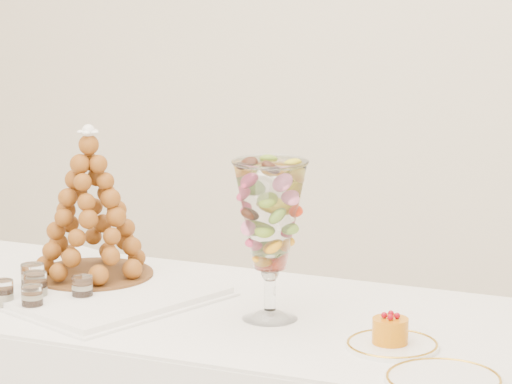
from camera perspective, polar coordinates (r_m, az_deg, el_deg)
The scene contains 11 objects.
lace_tray at distance 3.08m, azimuth -8.28°, elevation -4.40°, with size 0.63×0.47×0.02m, color white.
macaron_vase at distance 2.76m, azimuth 0.67°, elevation -1.21°, with size 0.17×0.17×0.37m.
cake_plate at distance 2.65m, azimuth 6.43°, elevation -7.18°, with size 0.20×0.20×0.01m, color white.
spare_plate at distance 2.46m, azimuth 8.81°, elevation -8.74°, with size 0.24×0.24×0.01m, color white.
verrine_a at distance 3.05m, azimuth -10.46°, elevation -4.07°, with size 0.06×0.06×0.08m, color white.
verrine_b at distance 2.98m, azimuth -10.34°, elevation -4.46°, with size 0.06×0.06×0.08m, color white.
verrine_c at distance 2.96m, azimuth -8.17°, elevation -4.59°, with size 0.05×0.05×0.07m, color white.
verrine_d at distance 2.96m, azimuth -11.82°, elevation -4.73°, with size 0.05×0.05×0.07m, color white.
verrine_e at distance 2.90m, azimuth -10.48°, elevation -5.01°, with size 0.05×0.05×0.07m, color white.
croquembouche at distance 3.09m, azimuth -7.80°, elevation -0.52°, with size 0.33×0.33×0.39m.
mousse_cake at distance 2.64m, azimuth 6.34°, elevation -6.48°, with size 0.08×0.08×0.07m.
Camera 1 is at (1.31, -2.31, 1.55)m, focal length 85.00 mm.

